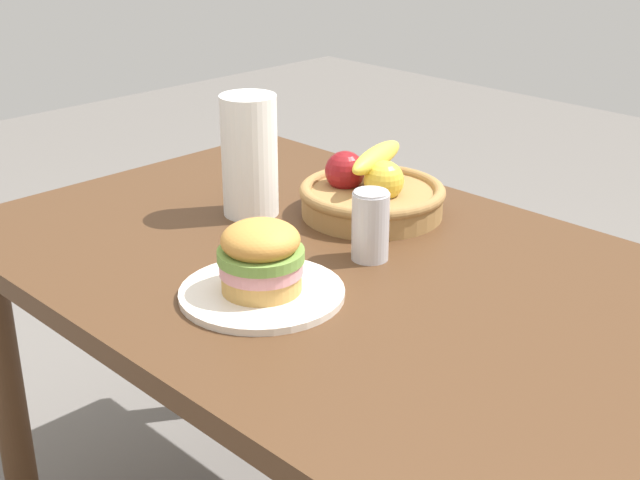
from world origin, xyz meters
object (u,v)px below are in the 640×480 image
at_px(sandwich, 262,257).
at_px(fruit_basket, 371,193).
at_px(plate, 263,293).
at_px(soda_can, 370,226).
at_px(paper_towel_roll, 250,156).

height_order(sandwich, fruit_basket, fruit_basket).
xyz_separation_m(plate, fruit_basket, (-0.13, 0.40, 0.04)).
xyz_separation_m(sandwich, soda_can, (0.02, 0.23, -0.01)).
bearing_deg(fruit_basket, soda_can, -48.30).
distance_m(soda_can, paper_towel_roll, 0.32).
bearing_deg(fruit_basket, paper_towel_roll, -135.78).
distance_m(sandwich, soda_can, 0.23).
bearing_deg(paper_towel_roll, soda_can, 0.73).
bearing_deg(plate, soda_can, 85.40).
relative_size(soda_can, paper_towel_roll, 0.53).
relative_size(plate, fruit_basket, 0.92).
bearing_deg(fruit_basket, sandwich, -72.35).
xyz_separation_m(soda_can, fruit_basket, (-0.14, 0.16, -0.02)).
distance_m(sandwich, paper_towel_roll, 0.38).
bearing_deg(soda_can, fruit_basket, 131.70).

